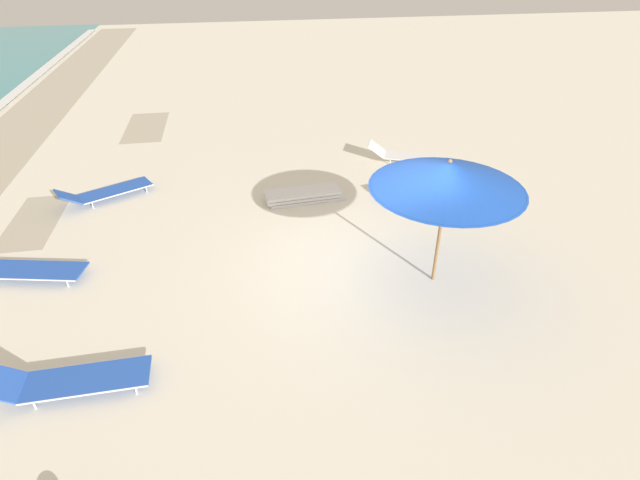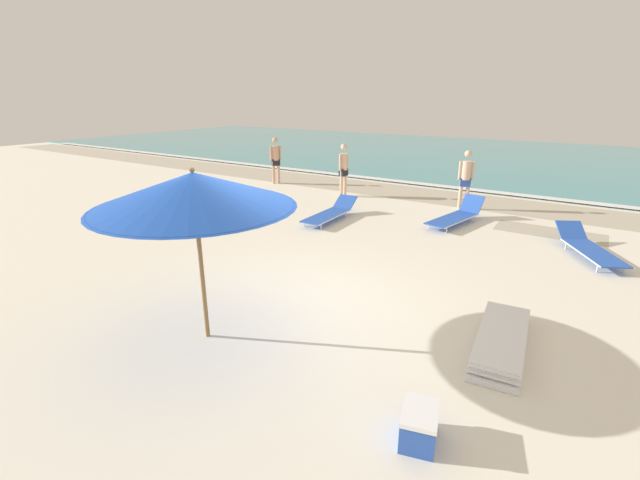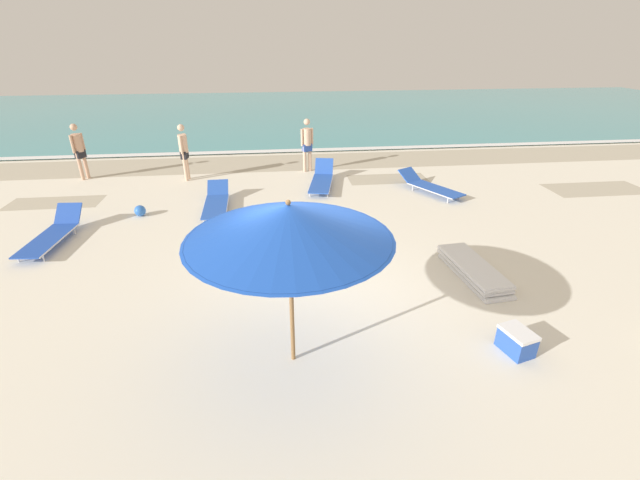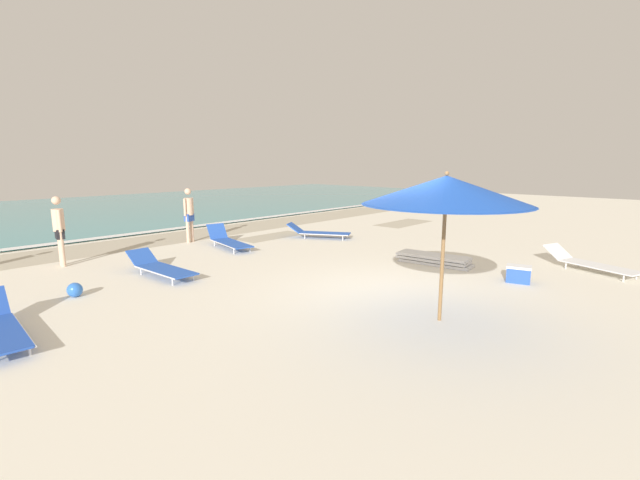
# 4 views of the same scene
# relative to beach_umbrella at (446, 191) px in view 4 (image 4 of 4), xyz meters

# --- Properties ---
(ground_plane) EXTENTS (60.00, 60.00, 0.16)m
(ground_plane) POSITION_rel_beach_umbrella_xyz_m (0.51, 1.23, -2.23)
(ground_plane) COLOR silver
(ocean_water) EXTENTS (60.00, 19.38, 0.07)m
(ocean_water) POSITION_rel_beach_umbrella_xyz_m (0.51, 21.59, -2.12)
(ocean_water) COLOR teal
(ocean_water) RESTS_ON ground_plane
(beach_umbrella) EXTENTS (2.66, 2.66, 2.45)m
(beach_umbrella) POSITION_rel_beach_umbrella_xyz_m (0.00, 0.00, 0.00)
(beach_umbrella) COLOR olive
(beach_umbrella) RESTS_ON ground_plane
(lounger_stack) EXTENTS (0.79, 1.96, 0.24)m
(lounger_stack) POSITION_rel_beach_umbrella_xyz_m (3.62, 1.98, -2.03)
(lounger_stack) COLOR white
(lounger_stack) RESTS_ON ground_plane
(sun_lounger_beside_umbrella) EXTENTS (1.57, 2.19, 0.49)m
(sun_lounger_beside_umbrella) POSITION_rel_beach_umbrella_xyz_m (4.44, 6.74, -1.94)
(sun_lounger_beside_umbrella) COLOR blue
(sun_lounger_beside_umbrella) RESTS_ON ground_plane
(sun_lounger_near_water_left) EXTENTS (1.04, 2.25, 0.63)m
(sun_lounger_near_water_left) POSITION_rel_beach_umbrella_xyz_m (1.33, 7.66, -1.93)
(sun_lounger_near_water_left) COLOR blue
(sun_lounger_near_water_left) RESTS_ON ground_plane
(sun_lounger_near_water_right) EXTENTS (1.34, 2.23, 0.50)m
(sun_lounger_near_water_right) POSITION_rel_beach_umbrella_xyz_m (5.40, -1.19, -1.94)
(sun_lounger_near_water_right) COLOR white
(sun_lounger_near_water_right) RESTS_ON ground_plane
(sun_lounger_mid_beach_solo) EXTENTS (0.68, 2.22, 0.49)m
(sun_lounger_mid_beach_solo) POSITION_rel_beach_umbrella_xyz_m (-1.70, 6.10, -1.94)
(sun_lounger_mid_beach_solo) COLOR blue
(sun_lounger_mid_beach_solo) RESTS_ON ground_plane
(beachgoer_wading_adult) EXTENTS (0.27, 0.45, 1.76)m
(beachgoer_wading_adult) POSITION_rel_beach_umbrella_xyz_m (-2.89, 8.85, -1.15)
(beachgoer_wading_adult) COLOR beige
(beachgoer_wading_adult) RESTS_ON ground_plane
(beachgoer_strolling_adult) EXTENTS (0.43, 0.27, 1.76)m
(beachgoer_strolling_adult) POSITION_rel_beach_umbrella_xyz_m (1.04, 9.34, -1.15)
(beachgoer_strolling_adult) COLOR beige
(beachgoer_strolling_adult) RESTS_ON ground_plane
(beach_ball) EXTENTS (0.28, 0.28, 0.28)m
(beach_ball) POSITION_rel_beach_umbrella_xyz_m (-3.61, 5.86, -2.01)
(beach_ball) COLOR blue
(beach_ball) RESTS_ON ground_plane
(cooler_box) EXTENTS (0.47, 0.57, 0.37)m
(cooler_box) POSITION_rel_beach_umbrella_xyz_m (3.27, -0.22, -1.96)
(cooler_box) COLOR blue
(cooler_box) RESTS_ON ground_plane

